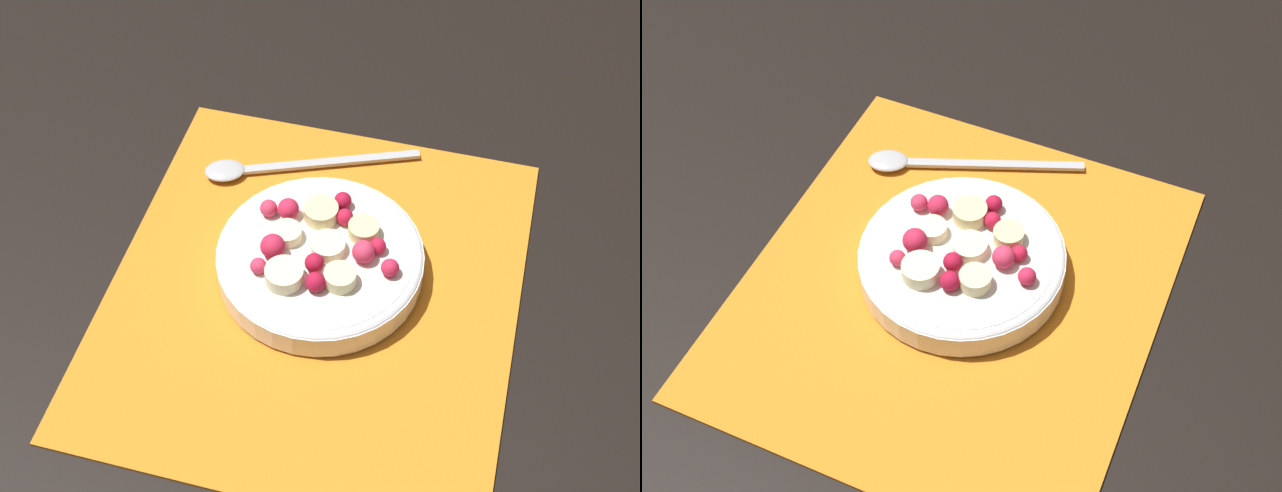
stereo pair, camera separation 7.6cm
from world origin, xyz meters
The scene contains 4 objects.
ground_plane centered at (0.00, 0.00, 0.00)m, with size 3.00×3.00×0.00m, color black.
placemat centered at (0.00, 0.00, 0.00)m, with size 0.40×0.35×0.01m.
fruit_bowl centered at (-0.02, 0.00, 0.02)m, with size 0.18×0.18×0.05m.
spoon centered at (-0.13, -0.08, 0.01)m, with size 0.10×0.20×0.01m.
Camera 1 is at (0.45, 0.12, 0.64)m, focal length 50.00 mm.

